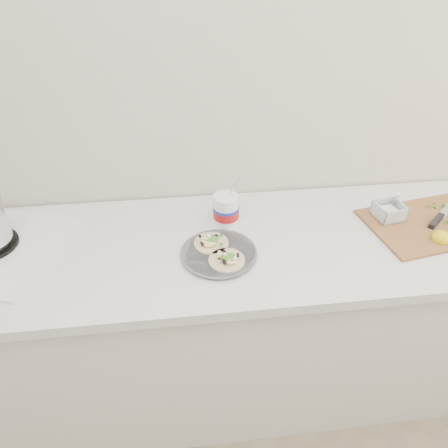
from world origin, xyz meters
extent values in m
cube|color=beige|center=(0.00, 1.73, 1.30)|extent=(3.50, 0.05, 2.60)
cube|color=silver|center=(0.00, 1.43, 0.43)|extent=(2.40, 0.62, 0.86)
cube|color=silver|center=(0.00, 1.41, 0.88)|extent=(2.44, 0.66, 0.04)
cylinder|color=#54555B|center=(-0.02, 1.34, 0.91)|extent=(0.25, 0.25, 0.01)
cylinder|color=#54555B|center=(-0.02, 1.34, 0.91)|extent=(0.27, 0.27, 0.00)
cylinder|color=white|center=(0.03, 1.54, 0.96)|extent=(0.10, 0.10, 0.12)
cylinder|color=#A81217|center=(0.03, 1.54, 0.95)|extent=(0.10, 0.10, 0.04)
cylinder|color=#192D99|center=(0.03, 1.54, 0.97)|extent=(0.10, 0.10, 0.01)
cube|color=brown|center=(0.80, 1.42, 0.91)|extent=(0.50, 0.39, 0.01)
cube|color=white|center=(0.66, 1.48, 0.93)|extent=(0.06, 0.06, 0.03)
ellipsoid|color=yellow|center=(0.79, 1.32, 0.93)|extent=(0.06, 0.06, 0.05)
cube|color=silver|center=(0.93, 1.50, 0.91)|extent=(0.15, 0.13, 0.00)
cube|color=black|center=(0.83, 1.42, 0.92)|extent=(0.10, 0.09, 0.02)
camera|label=1|loc=(-0.12, 0.29, 1.82)|focal=32.00mm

